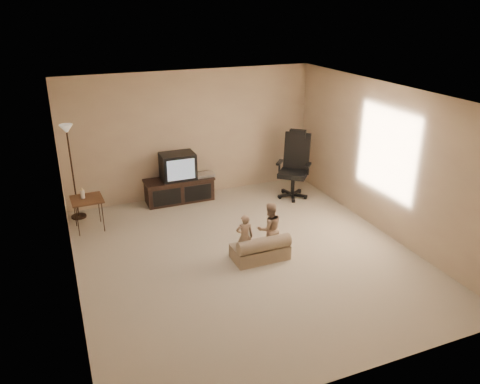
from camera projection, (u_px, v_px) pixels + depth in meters
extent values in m
plane|color=beige|center=(246.00, 255.00, 7.31)|extent=(5.50, 5.50, 0.00)
plane|color=white|center=(247.00, 95.00, 6.36)|extent=(5.50, 5.50, 0.00)
plane|color=#CBB28D|center=(192.00, 135.00, 9.19)|extent=(5.00, 0.00, 5.00)
plane|color=#CBB28D|center=(358.00, 276.00, 4.48)|extent=(5.00, 0.00, 5.00)
plane|color=#CBB28D|center=(66.00, 207.00, 5.96)|extent=(0.00, 5.50, 5.50)
plane|color=#CBB28D|center=(386.00, 160.00, 7.71)|extent=(0.00, 5.50, 5.50)
cube|color=black|center=(179.00, 191.00, 9.23)|extent=(1.31, 0.47, 0.42)
cube|color=black|center=(179.00, 180.00, 9.14)|extent=(1.34, 0.51, 0.04)
cube|color=black|center=(167.00, 197.00, 8.92)|extent=(0.54, 0.02, 0.32)
cube|color=black|center=(198.00, 193.00, 9.13)|extent=(0.54, 0.02, 0.32)
cube|color=black|center=(178.00, 166.00, 9.05)|extent=(0.65, 0.47, 0.51)
cube|color=white|center=(181.00, 170.00, 8.85)|extent=(0.53, 0.01, 0.40)
cube|color=#AFAFB2|center=(204.00, 175.00, 9.26)|extent=(0.37, 0.26, 0.06)
cylinder|color=black|center=(293.00, 185.00, 9.37)|extent=(0.07, 0.07, 0.43)
cube|color=black|center=(293.00, 173.00, 9.28)|extent=(0.75, 0.75, 0.10)
cube|color=black|center=(297.00, 151.00, 9.35)|extent=(0.51, 0.48, 0.75)
cube|color=black|center=(298.00, 134.00, 9.22)|extent=(0.31, 0.29, 0.17)
cube|color=black|center=(280.00, 162.00, 9.28)|extent=(0.25, 0.27, 0.04)
cube|color=black|center=(308.00, 165.00, 9.11)|extent=(0.25, 0.27, 0.04)
cube|color=brown|center=(87.00, 199.00, 7.95)|extent=(0.54, 0.54, 0.03)
cylinder|color=black|center=(78.00, 221.00, 7.80)|extent=(0.01, 0.01, 0.57)
cylinder|color=black|center=(103.00, 217.00, 7.96)|extent=(0.01, 0.01, 0.57)
cylinder|color=black|center=(75.00, 212.00, 8.15)|extent=(0.01, 0.01, 0.57)
cylinder|color=black|center=(99.00, 208.00, 8.31)|extent=(0.01, 0.01, 0.57)
cylinder|color=silver|center=(83.00, 194.00, 7.93)|extent=(0.07, 0.07, 0.14)
cone|color=#FADEA3|center=(82.00, 189.00, 7.90)|extent=(0.06, 0.06, 0.05)
cylinder|color=black|center=(79.00, 216.00, 8.60)|extent=(0.27, 0.27, 0.03)
cylinder|color=black|center=(73.00, 175.00, 8.28)|extent=(0.03, 0.03, 1.64)
cone|color=beige|center=(66.00, 129.00, 7.97)|extent=(0.23, 0.23, 0.15)
cube|color=gray|center=(260.00, 252.00, 7.20)|extent=(0.85, 0.47, 0.22)
cylinder|color=gray|center=(264.00, 244.00, 6.99)|extent=(0.83, 0.21, 0.20)
imported|color=tan|center=(245.00, 237.00, 7.10)|extent=(0.30, 0.25, 0.74)
imported|color=tan|center=(270.00, 228.00, 7.22)|extent=(0.42, 0.24, 0.85)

